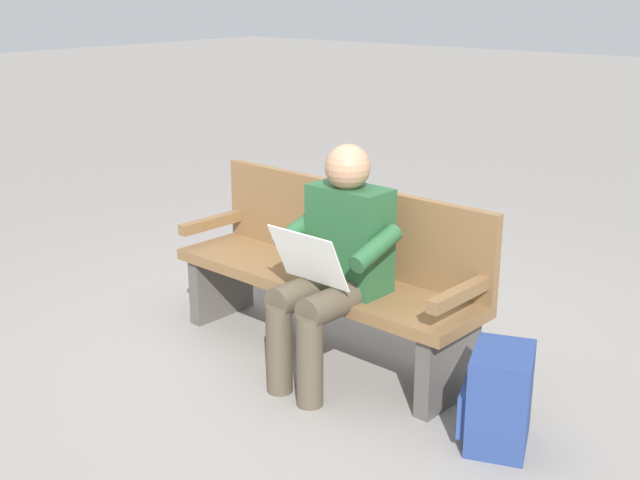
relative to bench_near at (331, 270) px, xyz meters
The scene contains 4 objects.
ground_plane 0.46m from the bench_near, 87.61° to the left, with size 40.00×40.00×0.00m, color gray.
bench_near is the anchor object (origin of this frame).
person_seated 0.37m from the bench_near, 132.25° to the left, with size 0.58×0.58×1.18m.
backpack 1.20m from the bench_near, 166.64° to the left, with size 0.37×0.41×0.43m.
Camera 1 is at (-2.51, 3.04, 1.89)m, focal length 45.16 mm.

